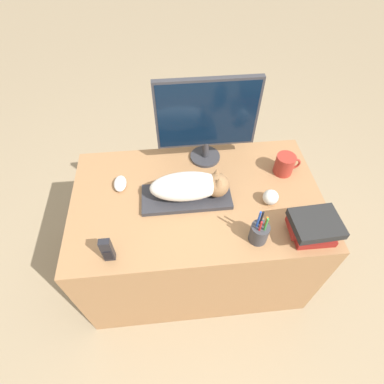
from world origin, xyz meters
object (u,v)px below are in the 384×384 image
Objects in this scene: coffee_mug at (285,164)px; pen_cup at (259,232)px; computer_mouse at (120,183)px; cat at (193,186)px; baseball at (271,197)px; keyboard at (186,197)px; book_stack at (314,227)px; monitor at (207,117)px; phone at (107,250)px.

pen_cup reaches higher than coffee_mug.
computer_mouse is at bearing -178.88° from coffee_mug.
cat reaches higher than coffee_mug.
keyboard is at bearing 171.13° from baseball.
pen_cup is (-0.23, -0.39, -0.00)m from coffee_mug.
cat is 1.68× the size of book_stack.
cat is 0.38m from baseball.
coffee_mug is 0.60× the size of book_stack.
book_stack is (0.54, -0.26, 0.05)m from keyboard.
pen_cup is at bearing -31.07° from computer_mouse.
monitor is 0.49m from baseball.
computer_mouse is at bearing 162.40° from cat.
cat is 0.38m from computer_mouse.
phone is (-0.88, -0.42, 0.01)m from coffee_mug.
monitor reaches higher than book_stack.
baseball reaches higher than keyboard.
coffee_mug reaches higher than baseball.
keyboard is 0.46m from phone.
cat reaches higher than book_stack.
book_stack is at bearing -23.34° from computer_mouse.
coffee_mug is 0.23m from baseball.
coffee_mug is (0.40, -0.15, -0.22)m from monitor.
computer_mouse is 0.94m from book_stack.
baseball is (0.40, -0.06, 0.03)m from keyboard.
baseball is (0.37, -0.06, -0.05)m from cat.
baseball is (0.73, -0.18, 0.02)m from computer_mouse.
phone is at bearing -130.23° from monitor.
keyboard is 0.54m from coffee_mug.
book_stack is at bearing -55.27° from baseball.
coffee_mug is at bearing 91.69° from book_stack.
keyboard is 0.40m from monitor.
keyboard is 0.35m from computer_mouse.
cat reaches higher than baseball.
computer_mouse is at bearing 166.39° from baseball.
keyboard is at bearing -114.95° from monitor.
coffee_mug is 1.80× the size of baseball.
pen_cup reaches higher than baseball.
cat is 0.34m from monitor.
coffee_mug is (0.53, 0.13, 0.04)m from keyboard.
monitor is 0.55m from computer_mouse.
cat reaches higher than computer_mouse.
computer_mouse is 0.75m from baseball.
keyboard is 0.41m from baseball.
coffee_mug is 0.69× the size of pen_cup.
phone reaches higher than baseball.
monitor is (0.10, 0.28, 0.18)m from cat.
book_stack is (0.51, -0.26, -0.03)m from cat.
baseball is at bearing 16.83° from phone.
pen_cup is 2.63× the size of baseball.
pen_cup is 1.46× the size of phone.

